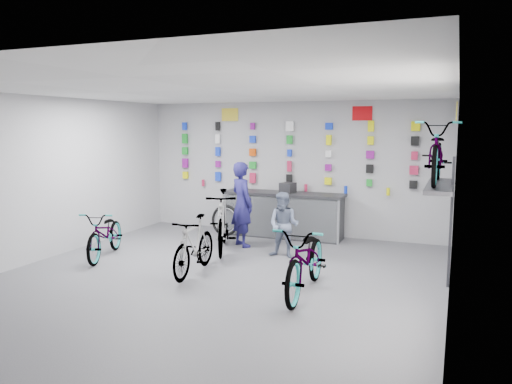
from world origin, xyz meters
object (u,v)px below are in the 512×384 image
at_px(bike_center, 194,245).
at_px(customer, 284,225).
at_px(bike_right, 306,259).
at_px(clerk, 242,204).
at_px(bike_service, 222,221).
at_px(bike_left, 106,234).
at_px(counter, 283,215).

bearing_deg(bike_center, customer, 51.12).
distance_m(bike_right, clerk, 3.16).
bearing_deg(bike_center, clerk, 86.14).
bearing_deg(bike_center, bike_service, 93.38).
bearing_deg(bike_left, customer, 2.92).
distance_m(bike_left, bike_right, 4.11).
bearing_deg(bike_service, customer, -22.48).
bearing_deg(bike_service, counter, 44.84).
relative_size(bike_right, customer, 1.63).
distance_m(bike_left, customer, 3.34).
height_order(bike_center, bike_service, bike_service).
xyz_separation_m(bike_center, bike_right, (2.01, -0.27, 0.04)).
bearing_deg(counter, customer, -70.83).
xyz_separation_m(bike_center, customer, (1.04, 1.56, 0.13)).
bearing_deg(counter, bike_right, -66.02).
bearing_deg(bike_service, bike_right, -61.54).
height_order(bike_left, bike_right, bike_right).
bearing_deg(bike_left, counter, 30.05).
relative_size(bike_left, bike_right, 0.86).
height_order(bike_service, clerk, clerk).
bearing_deg(counter, bike_center, -98.15).
distance_m(bike_center, customer, 1.88).
bearing_deg(clerk, customer, -169.16).
xyz_separation_m(bike_service, clerk, (0.19, 0.53, 0.27)).
height_order(bike_right, bike_service, bike_service).
distance_m(counter, bike_right, 3.82).
height_order(bike_right, customer, customer).
xyz_separation_m(bike_left, bike_right, (4.07, -0.57, 0.07)).
bearing_deg(bike_left, bike_right, -27.22).
bearing_deg(clerk, counter, -77.36).
relative_size(counter, clerk, 1.55).
distance_m(counter, customer, 1.76).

